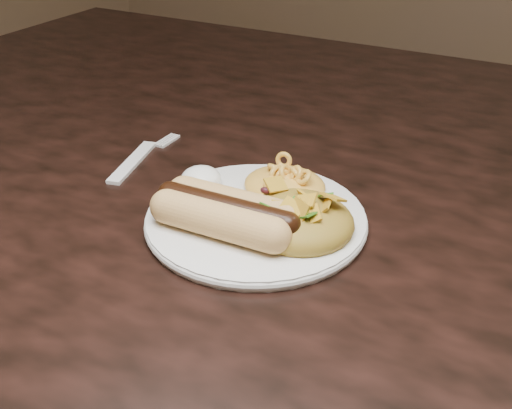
% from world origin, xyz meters
% --- Properties ---
extents(table, '(1.60, 0.90, 0.75)m').
position_xyz_m(table, '(0.00, 0.00, 0.66)').
color(table, black).
rests_on(table, floor).
extents(plate, '(0.25, 0.25, 0.01)m').
position_xyz_m(plate, '(-0.08, -0.16, 0.76)').
color(plate, white).
rests_on(plate, table).
extents(hotdog, '(0.12, 0.07, 0.03)m').
position_xyz_m(hotdog, '(-0.09, -0.19, 0.78)').
color(hotdog, '#EBC064').
rests_on(hotdog, plate).
extents(mac_and_cheese, '(0.10, 0.09, 0.03)m').
position_xyz_m(mac_and_cheese, '(-0.07, -0.11, 0.78)').
color(mac_and_cheese, '#F0AB41').
rests_on(mac_and_cheese, plate).
extents(sour_cream, '(0.05, 0.05, 0.02)m').
position_xyz_m(sour_cream, '(-0.15, -0.14, 0.77)').
color(sour_cream, white).
rests_on(sour_cream, plate).
extents(taco_salad, '(0.10, 0.10, 0.04)m').
position_xyz_m(taco_salad, '(-0.03, -0.16, 0.78)').
color(taco_salad, '#CD5B2B').
rests_on(taco_salad, plate).
extents(fork, '(0.05, 0.12, 0.00)m').
position_xyz_m(fork, '(-0.25, -0.12, 0.75)').
color(fork, white).
rests_on(fork, table).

